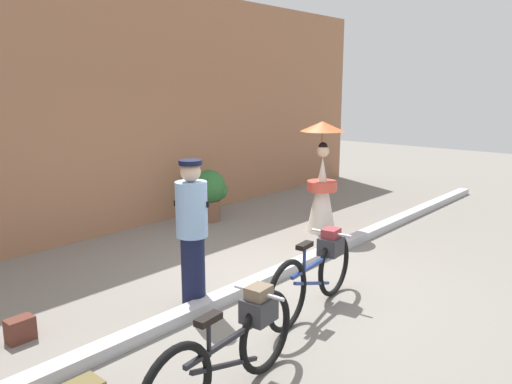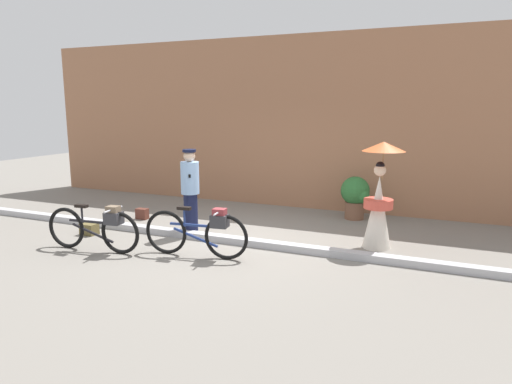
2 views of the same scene
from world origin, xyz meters
name	(u,v)px [view 2 (image 2 of 2)]	position (x,y,z in m)	size (l,w,h in m)	color
ground_plane	(233,243)	(0.00, 0.00, 0.00)	(30.00, 30.00, 0.00)	gray
building_wall	(296,123)	(0.00, 3.47, 2.01)	(14.00, 0.40, 4.01)	#9E6B4C
sidewalk_curb	(233,240)	(0.00, 0.00, 0.06)	(14.00, 0.20, 0.12)	#B2B2B7
bicycle_near_officer	(97,227)	(-1.89, -1.29, 0.42)	(1.77, 0.48, 0.80)	black
bicycle_far_side	(200,231)	(-0.16, -0.87, 0.43)	(1.77, 0.48, 0.82)	black
person_officer	(190,190)	(-0.97, 0.19, 0.86)	(0.34, 0.35, 1.62)	#141938
person_with_parasol	(379,198)	(2.38, 0.76, 0.87)	(0.72, 0.72, 1.82)	silver
potted_plant_by_door	(356,195)	(1.64, 2.64, 0.53)	(0.63, 0.61, 0.92)	brown
backpack_on_pavement	(142,214)	(-2.58, 0.83, 0.12)	(0.25, 0.16, 0.23)	#592D23
backpack_spare	(89,229)	(-2.76, -0.56, 0.11)	(0.30, 0.23, 0.21)	brown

